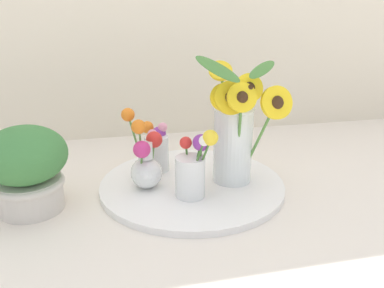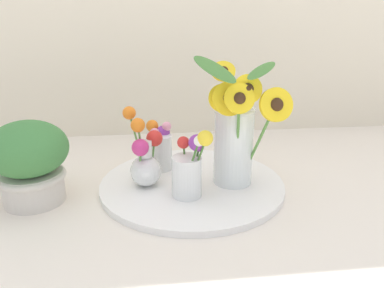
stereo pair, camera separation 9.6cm
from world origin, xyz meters
TOP-DOWN VIEW (x-y plane):
  - ground_plane at (0.00, 0.00)m, footprint 6.00×6.00m
  - serving_tray at (-0.02, 0.10)m, footprint 0.49×0.49m
  - mason_jar_sunflowers at (0.09, 0.07)m, footprint 0.25×0.21m
  - vase_small_center at (-0.03, 0.02)m, footprint 0.10×0.10m
  - vase_bulb_right at (-0.14, 0.09)m, footprint 0.10×0.10m
  - vase_small_back at (-0.10, 0.20)m, footprint 0.07×0.10m
  - potted_plant at (-0.41, 0.07)m, footprint 0.19×0.19m

SIDE VIEW (x-z plane):
  - ground_plane at x=0.00m, z-range 0.00..0.00m
  - serving_tray at x=-0.02m, z-range 0.00..0.02m
  - vase_small_back at x=-0.10m, z-range 0.02..0.15m
  - vase_bulb_right at x=-0.14m, z-range -0.01..0.19m
  - vase_small_center at x=-0.03m, z-range 0.00..0.18m
  - potted_plant at x=-0.41m, z-range 0.01..0.21m
  - mason_jar_sunflowers at x=0.09m, z-range -0.02..0.32m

